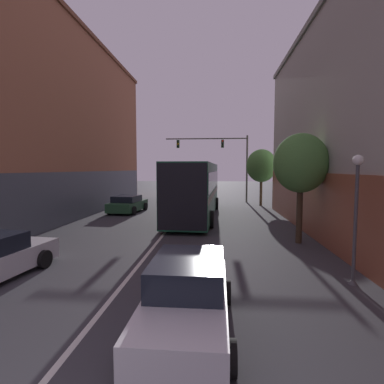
{
  "coord_description": "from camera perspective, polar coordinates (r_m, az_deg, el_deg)",
  "views": [
    {
      "loc": [
        2.73,
        -1.45,
        3.4
      ],
      "look_at": [
        1.19,
        17.11,
        1.94
      ],
      "focal_mm": 28.0,
      "sensor_mm": 36.0,
      "label": 1
    }
  ],
  "objects": [
    {
      "name": "street_tree_far",
      "position": [
        28.17,
        13.08,
        4.87
      ],
      "size": [
        2.73,
        2.45,
        5.17
      ],
      "color": "#4C3823",
      "rests_on": "ground_plane"
    },
    {
      "name": "lane_center_line",
      "position": [
        18.6,
        -3.8,
        -6.06
      ],
      "size": [
        0.14,
        45.26,
        0.01
      ],
      "color": "silver",
      "rests_on": "ground_plane"
    },
    {
      "name": "bus",
      "position": [
        21.1,
        0.7,
        0.94
      ],
      "size": [
        3.27,
        12.75,
        3.76
      ],
      "rotation": [
        0.0,
        0.0,
        1.53
      ],
      "color": "#145133",
      "rests_on": "ground_plane"
    },
    {
      "name": "street_lamp",
      "position": [
        9.87,
        28.76,
        -3.26
      ],
      "size": [
        0.31,
        0.31,
        3.79
      ],
      "color": "#47474C",
      "rests_on": "ground_plane"
    },
    {
      "name": "hatchback_foreground",
      "position": [
        6.7,
        -0.9,
        -19.35
      ],
      "size": [
        1.95,
        4.24,
        1.48
      ],
      "rotation": [
        0.0,
        0.0,
        1.56
      ],
      "color": "silver",
      "rests_on": "ground_plane"
    },
    {
      "name": "building_left_brick",
      "position": [
        23.46,
        -28.24,
        12.21
      ],
      "size": [
        6.87,
        29.31,
        13.33
      ],
      "color": "#A86647",
      "rests_on": "ground_plane"
    },
    {
      "name": "traffic_signal_gantry",
      "position": [
        30.74,
        5.91,
        7.22
      ],
      "size": [
        8.34,
        0.36,
        6.75
      ],
      "color": "#514C47",
      "rests_on": "ground_plane"
    },
    {
      "name": "parked_car_left_near",
      "position": [
        23.9,
        -12.16,
        -2.27
      ],
      "size": [
        2.48,
        4.22,
        1.32
      ],
      "rotation": [
        0.0,
        0.0,
        1.47
      ],
      "color": "#285633",
      "rests_on": "ground_plane"
    },
    {
      "name": "street_tree_near",
      "position": [
        14.37,
        20.01,
        5.07
      ],
      "size": [
        2.43,
        2.18,
        4.98
      ],
      "color": "#3D2D1E",
      "rests_on": "ground_plane"
    }
  ]
}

